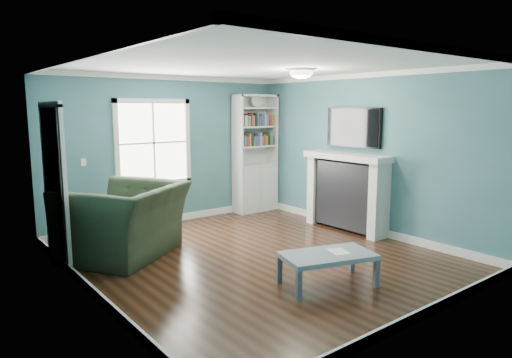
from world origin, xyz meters
TOP-DOWN VIEW (x-y plane):
  - floor at (0.00, 0.00)m, footprint 5.00×5.00m
  - room_walls at (0.00, 0.00)m, footprint 5.00×5.00m
  - trim at (0.00, 0.00)m, footprint 4.50×5.00m
  - window at (-0.30, 2.49)m, footprint 1.40×0.06m
  - bookshelf at (1.77, 2.30)m, footprint 0.90×0.35m
  - fireplace at (2.08, 0.20)m, footprint 0.44×1.58m
  - tv at (2.20, 0.20)m, footprint 0.06×1.10m
  - door at (-2.22, 1.40)m, footprint 0.12×0.98m
  - ceiling_fixture at (0.90, 0.10)m, footprint 0.38×0.38m
  - light_switch at (-1.50, 2.48)m, footprint 0.08×0.01m
  - recliner at (-1.39, 1.18)m, footprint 1.83×1.68m
  - coffee_table at (0.03, -1.30)m, footprint 1.17×0.86m
  - paper_sheet at (0.18, -1.33)m, footprint 0.26×0.30m

SIDE VIEW (x-z plane):
  - floor at x=0.00m, z-range 0.00..0.00m
  - coffee_table at x=0.03m, z-range 0.14..0.52m
  - paper_sheet at x=0.18m, z-range 0.38..0.39m
  - fireplace at x=2.08m, z-range -0.01..1.29m
  - recliner at x=-1.39m, z-range 0.00..1.34m
  - bookshelf at x=1.77m, z-range -0.23..2.08m
  - door at x=-2.22m, z-range -0.01..2.16m
  - light_switch at x=-1.50m, z-range 1.14..1.26m
  - trim at x=0.00m, z-range -0.06..2.54m
  - window at x=-0.30m, z-range 0.70..2.20m
  - room_walls at x=0.00m, z-range -0.92..4.08m
  - tv at x=2.20m, z-range 1.40..2.05m
  - ceiling_fixture at x=0.90m, z-range 2.47..2.63m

